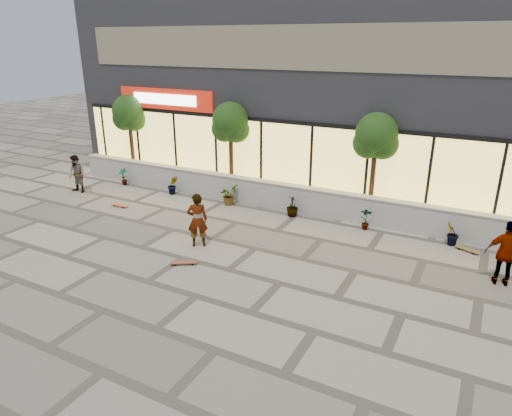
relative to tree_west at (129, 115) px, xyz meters
The scene contains 18 objects.
ground 12.21m from the tree_west, 40.55° to the right, with size 80.00×80.00×0.00m, color #A29C8C.
planter_wall 9.36m from the tree_west, ahead, with size 22.00×0.42×1.04m.
retail_building 10.27m from the tree_west, 28.00° to the left, with size 24.00×9.17×8.50m.
shrub_a 2.91m from the tree_west, 68.20° to the right, with size 0.43×0.29×0.81m, color #1D3D13.
shrub_b 4.37m from the tree_west, 20.75° to the right, with size 0.45×0.36×0.81m, color #1D3D13.
shrub_c 6.74m from the tree_west, 11.58° to the right, with size 0.73×0.63×0.81m, color #1D3D13.
shrub_d 9.35m from the tree_west, ahead, with size 0.45×0.45×0.81m, color #1D3D13.
shrub_e 12.05m from the tree_west, ahead, with size 0.43×0.29×0.81m, color #1D3D13.
shrub_f 14.78m from the tree_west, ahead, with size 0.45×0.36×0.81m, color #1D3D13.
tree_west is the anchor object (origin of this frame).
tree_midwest 5.50m from the tree_west, ahead, with size 1.60×1.50×3.92m.
tree_mideast 11.50m from the tree_west, ahead, with size 1.60×1.50×3.92m.
skater_center 9.12m from the tree_west, 34.99° to the right, with size 0.65×0.43×1.78m, color white.
skater_left 3.71m from the tree_west, 99.54° to the right, with size 0.80×0.62×1.64m, color #968661.
skater_right_near 16.46m from the tree_west, 11.56° to the right, with size 1.08×0.45×1.84m, color silver.
skateboard_center 10.41m from the tree_west, 39.92° to the right, with size 0.79×0.60×0.10m.
skateboard_left 5.19m from the tree_west, 55.86° to the right, with size 0.77×0.22×0.09m.
skateboard_right_near 15.37m from the tree_west, ahead, with size 0.77×0.46×0.09m.
Camera 1 is at (6.22, -8.40, 6.28)m, focal length 32.00 mm.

